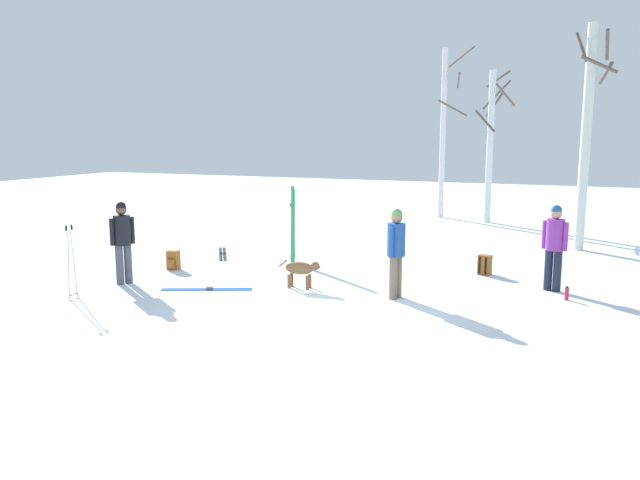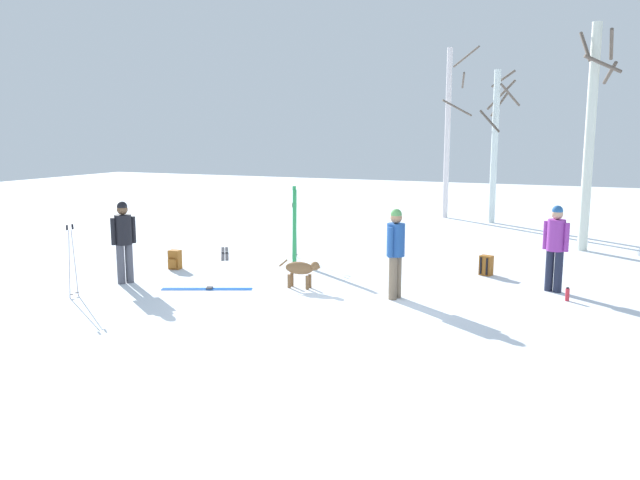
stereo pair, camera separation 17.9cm
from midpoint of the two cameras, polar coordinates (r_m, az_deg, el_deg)
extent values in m
plane|color=white|center=(11.21, -0.66, -6.68)|extent=(60.00, 60.00, 0.00)
cylinder|color=#4C4C56|center=(14.07, -16.90, -2.02)|extent=(0.16, 0.16, 0.82)
cylinder|color=#4C4C56|center=(14.01, -17.60, -2.10)|extent=(0.16, 0.16, 0.82)
cylinder|color=black|center=(13.92, -17.40, 0.84)|extent=(0.34, 0.34, 0.62)
sphere|color=brown|center=(13.87, -17.48, 2.56)|extent=(0.22, 0.22, 0.22)
sphere|color=black|center=(13.86, -17.49, 2.80)|extent=(0.21, 0.21, 0.21)
cylinder|color=black|center=(13.99, -16.58, 0.84)|extent=(0.10, 0.10, 0.56)
cylinder|color=black|center=(13.86, -18.21, 0.68)|extent=(0.10, 0.10, 0.56)
cylinder|color=#1E2338|center=(13.57, 19.83, -2.60)|extent=(0.16, 0.16, 0.82)
cylinder|color=#1E2338|center=(13.64, 19.13, -2.50)|extent=(0.16, 0.16, 0.82)
cylinder|color=purple|center=(13.48, 19.65, 0.45)|extent=(0.34, 0.34, 0.62)
sphere|color=tan|center=(13.42, 19.75, 2.22)|extent=(0.22, 0.22, 0.22)
sphere|color=#265999|center=(13.42, 19.76, 2.47)|extent=(0.21, 0.21, 0.21)
cylinder|color=purple|center=(13.40, 20.47, 0.26)|extent=(0.10, 0.10, 0.56)
cylinder|color=purple|center=(13.56, 18.83, 0.46)|extent=(0.10, 0.10, 0.56)
cylinder|color=#72604C|center=(12.25, 6.06, -3.35)|extent=(0.16, 0.16, 0.82)
cylinder|color=#72604C|center=(12.41, 6.45, -3.19)|extent=(0.16, 0.16, 0.82)
cylinder|color=#1E478C|center=(12.19, 6.32, 0.03)|extent=(0.34, 0.34, 0.62)
sphere|color=#997051|center=(12.13, 6.35, 1.99)|extent=(0.22, 0.22, 0.22)
sphere|color=#4C8C4C|center=(12.12, 6.36, 2.27)|extent=(0.21, 0.21, 0.21)
cylinder|color=#1E478C|center=(12.01, 5.86, -0.20)|extent=(0.10, 0.10, 0.56)
cylinder|color=#1E478C|center=(12.38, 6.76, 0.07)|extent=(0.10, 0.10, 0.56)
ellipsoid|color=brown|center=(13.06, -2.23, -2.49)|extent=(0.61, 0.26, 0.26)
sphere|color=brown|center=(12.93, -0.83, -2.31)|extent=(0.18, 0.18, 0.18)
ellipsoid|color=brown|center=(12.92, -0.57, -2.41)|extent=(0.10, 0.07, 0.06)
cylinder|color=brown|center=(13.17, -3.65, -2.05)|extent=(0.19, 0.05, 0.17)
cylinder|color=brown|center=(13.12, -1.30, -3.63)|extent=(0.07, 0.07, 0.28)
cylinder|color=brown|center=(12.98, -1.53, -3.78)|extent=(0.07, 0.07, 0.28)
cylinder|color=brown|center=(13.26, -2.89, -3.51)|extent=(0.07, 0.07, 0.28)
cylinder|color=brown|center=(13.12, -3.14, -3.65)|extent=(0.07, 0.07, 0.28)
cube|color=green|center=(15.42, -2.80, 1.16)|extent=(0.04, 0.10, 1.77)
cube|color=green|center=(15.31, -2.83, 4.58)|extent=(0.03, 0.06, 0.10)
cube|color=green|center=(15.46, -2.66, 1.18)|extent=(0.04, 0.10, 1.77)
cube|color=green|center=(15.36, -2.69, 4.59)|extent=(0.03, 0.06, 0.10)
cube|color=black|center=(16.91, -8.73, -1.20)|extent=(1.01, 1.57, 0.02)
cube|color=#333338|center=(16.95, -8.73, -1.09)|extent=(0.12, 0.14, 0.03)
cube|color=black|center=(16.91, -9.06, -1.21)|extent=(1.01, 1.57, 0.02)
cube|color=#333338|center=(16.95, -9.07, -1.10)|extent=(0.12, 0.14, 0.03)
cube|color=blue|center=(13.15, -10.37, -4.35)|extent=(1.69, 0.78, 0.02)
cube|color=#333338|center=(13.14, -10.16, -4.26)|extent=(0.14, 0.11, 0.03)
cube|color=blue|center=(13.25, -10.30, -4.25)|extent=(1.69, 0.78, 0.02)
cube|color=#333338|center=(13.24, -10.09, -4.15)|extent=(0.14, 0.11, 0.03)
cylinder|color=#B2B2BC|center=(16.16, -2.60, 0.70)|extent=(0.02, 0.10, 1.29)
cylinder|color=black|center=(16.07, -2.62, 3.15)|extent=(0.04, 0.04, 0.10)
cylinder|color=black|center=(16.26, -2.59, -1.31)|extent=(0.07, 0.07, 0.01)
cylinder|color=#B2B2BC|center=(16.00, -2.87, 0.61)|extent=(0.02, 0.10, 1.29)
cylinder|color=black|center=(15.91, -2.89, 3.08)|extent=(0.04, 0.04, 0.10)
cylinder|color=black|center=(16.10, -2.86, -1.42)|extent=(0.07, 0.07, 0.01)
cylinder|color=#B2B2BC|center=(13.17, -21.23, -1.96)|extent=(0.02, 0.10, 1.30)
cylinder|color=black|center=(13.06, -21.42, 1.06)|extent=(0.04, 0.04, 0.10)
cylinder|color=black|center=(13.29, -21.08, -4.43)|extent=(0.07, 0.07, 0.01)
cylinder|color=#B2B2BC|center=(13.07, -21.65, -2.07)|extent=(0.02, 0.10, 1.30)
cylinder|color=black|center=(12.96, -21.84, 0.97)|extent=(0.04, 0.04, 0.10)
cylinder|color=black|center=(13.20, -21.49, -4.55)|extent=(0.07, 0.07, 0.01)
cube|color=#99591E|center=(15.23, -13.13, -1.72)|extent=(0.28, 0.22, 0.44)
cube|color=#99591E|center=(15.13, -13.36, -2.06)|extent=(0.20, 0.08, 0.20)
cube|color=black|center=(15.36, -13.14, -1.62)|extent=(0.04, 0.03, 0.37)
cube|color=black|center=(15.29, -12.68, -1.66)|extent=(0.04, 0.03, 0.37)
cube|color=#99591E|center=(14.73, 13.98, -2.14)|extent=(0.31, 0.27, 0.44)
cube|color=#99591E|center=(14.86, 14.19, -2.31)|extent=(0.20, 0.12, 0.20)
cube|color=black|center=(14.60, 14.03, -2.25)|extent=(0.04, 0.03, 0.37)
cube|color=black|center=(14.66, 13.53, -2.18)|extent=(0.04, 0.03, 0.37)
cylinder|color=red|center=(13.01, 20.55, -4.47)|extent=(0.08, 0.08, 0.24)
cylinder|color=black|center=(12.98, 20.58, -3.90)|extent=(0.05, 0.05, 0.02)
cylinder|color=silver|center=(24.04, 10.56, 9.15)|extent=(0.20, 0.20, 6.04)
cylinder|color=brown|center=(23.55, 11.39, 11.34)|extent=(0.92, 0.88, 0.58)
cylinder|color=brown|center=(24.60, 12.13, 15.49)|extent=(1.13, 1.00, 0.63)
cylinder|color=brown|center=(24.12, 11.90, 13.60)|extent=(0.31, 1.00, 0.50)
cylinder|color=silver|center=(23.02, 14.53, 7.90)|extent=(0.22, 0.22, 5.16)
cylinder|color=brown|center=(22.74, 15.82, 12.19)|extent=(0.57, 1.01, 0.72)
cylinder|color=brown|center=(23.48, 15.07, 12.24)|extent=(0.98, 0.24, 1.00)
cylinder|color=brown|center=(22.70, 14.12, 10.12)|extent=(0.77, 0.39, 0.76)
cylinder|color=brown|center=(23.29, 14.93, 11.47)|extent=(0.62, 0.21, 0.82)
cylinder|color=brown|center=(23.44, 15.25, 13.54)|extent=(0.84, 0.35, 0.56)
cylinder|color=silver|center=(18.35, 22.11, 8.23)|extent=(0.25, 0.25, 5.85)
cylinder|color=brown|center=(18.52, 23.63, 13.32)|extent=(0.34, 0.81, 0.52)
cylinder|color=brown|center=(18.46, 23.73, 15.49)|extent=(0.12, 0.77, 0.71)
cylinder|color=brown|center=(18.34, 21.79, 15.52)|extent=(0.38, 0.59, 0.80)
cylinder|color=brown|center=(17.99, 23.11, 14.07)|extent=(0.93, 0.48, 0.47)
camera|label=1|loc=(0.09, -90.40, -0.07)|focal=36.31mm
camera|label=2|loc=(0.09, 89.60, 0.07)|focal=36.31mm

